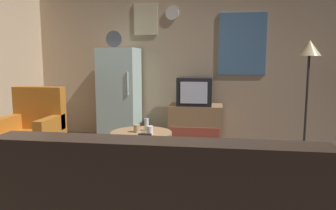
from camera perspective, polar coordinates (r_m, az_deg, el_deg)
name	(u,v)px	position (r m, az deg, el deg)	size (l,w,h in m)	color
ground_plane	(153,190)	(3.45, -2.56, -14.52)	(12.00, 12.00, 0.00)	#3D332D
wall_with_art	(181,58)	(5.61, 2.30, 8.21)	(5.20, 0.12, 2.68)	tan
fridge	(120,94)	(5.43, -8.43, 1.89)	(0.60, 0.62, 1.77)	silver
tv_stand	(196,123)	(5.29, 4.87, -3.19)	(0.84, 0.53, 0.60)	#9E754C
crt_tv	(195,91)	(5.22, 4.72, 2.43)	(0.54, 0.51, 0.44)	black
standing_lamp	(309,57)	(5.08, 23.42, 7.75)	(0.32, 0.32, 1.59)	#332D28
coffee_table	(141,152)	(3.89, -4.67, -8.18)	(0.72, 0.72, 0.48)	#9E754C
wine_glass	(147,125)	(3.88, -3.77, -3.45)	(0.05, 0.05, 0.15)	silver
mug_ceramic_white	(150,130)	(3.74, -3.21, -4.36)	(0.08, 0.08, 0.09)	silver
mug_ceramic_tan	(137,128)	(3.83, -5.47, -4.09)	(0.08, 0.08, 0.09)	tan
remote_control	(145,135)	(3.66, -4.07, -5.20)	(0.15, 0.04, 0.02)	black
armchair	(33,136)	(4.59, -22.56, -5.02)	(0.68, 0.68, 0.96)	#B2661E
book_stack	(240,143)	(5.20, 12.45, -6.45)	(0.22, 0.17, 0.09)	#4983B3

